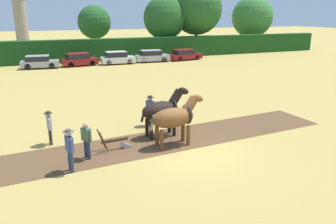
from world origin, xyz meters
The scene contains 19 objects.
ground_plane centered at (0.00, 0.00, 0.00)m, with size 240.00×240.00×0.00m, color tan.
plowed_furrow_strip centered at (-4.29, 1.24, 0.00)m, with size 24.85×2.99×0.01m, color brown.
hedgerow centered at (0.00, 31.24, 1.40)m, with size 75.28×1.66×2.80m, color #194719.
tree_left centered at (2.60, 36.11, 4.75)m, with size 4.66×4.66×7.11m.
tree_center_left centered at (12.70, 34.47, 5.30)m, with size 6.29×6.29×8.46m.
tree_center centered at (17.75, 33.96, 6.55)m, with size 7.57×7.57×10.34m.
tree_center_right centered at (29.41, 35.91, 5.41)m, with size 6.90×6.90×8.86m.
draft_horse_lead_left centered at (-0.42, 0.79, 1.35)m, with size 2.79×1.08×2.39m.
draft_horse_lead_right centered at (-0.49, 2.13, 1.34)m, with size 2.68×1.08×2.46m.
plow centered at (-3.01, 1.32, 0.31)m, with size 1.50×0.48×1.13m.
farmer_at_plow centered at (-4.42, 0.84, 0.91)m, with size 0.39×0.58×1.58m.
farmer_beside_team centered at (-0.52, 3.87, 0.98)m, with size 0.42×0.59×1.68m.
farmer_onlooker_left centered at (-5.21, -0.13, 1.02)m, with size 0.44×0.66×1.73m.
farmer_onlooker_right centered at (-5.75, 3.10, 0.93)m, with size 0.40×0.64×1.61m.
parked_car_far_left centered at (-5.40, 27.27, 0.70)m, with size 4.23×2.25×1.44m.
parked_car_left centered at (-1.01, 27.46, 0.72)m, with size 4.19×2.27×1.50m.
parked_car_center_left centered at (3.49, 27.11, 0.74)m, with size 4.08×1.81×1.54m.
parked_car_center centered at (8.05, 27.34, 0.73)m, with size 4.30×2.04×1.50m.
parked_car_center_right centered at (12.69, 27.31, 0.69)m, with size 4.56×2.30×1.42m.
Camera 1 is at (-6.17, -12.22, 5.86)m, focal length 35.00 mm.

